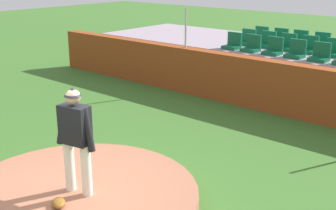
{
  "coord_description": "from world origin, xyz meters",
  "views": [
    {
      "loc": [
        5.2,
        -3.8,
        3.73
      ],
      "look_at": [
        0.0,
        2.25,
        1.18
      ],
      "focal_mm": 46.92,
      "sensor_mm": 36.0,
      "label": 1
    }
  ],
  "objects_px": {
    "stadium_chair_8": "(267,42)",
    "stadium_chair_14": "(260,37)",
    "stadium_chair_1": "(252,46)",
    "stadium_chair_4": "(320,55)",
    "stadium_chair_16": "(299,41)",
    "stadium_chair_9": "(287,45)",
    "pitcher": "(75,133)",
    "stadium_chair_10": "(309,48)",
    "stadium_chair_2": "(274,49)",
    "stadium_chair_11": "(333,51)",
    "stadium_chair_7": "(247,40)",
    "stadium_chair_3": "(296,52)",
    "stadium_chair_15": "(280,39)",
    "stadium_chair_17": "(321,44)",
    "stadium_chair_0": "(233,44)",
    "fielding_glove": "(59,203)"
  },
  "relations": [
    {
      "from": "stadium_chair_11",
      "to": "stadium_chair_8",
      "type": "bearing_deg",
      "value": -0.87
    },
    {
      "from": "pitcher",
      "to": "stadium_chair_0",
      "type": "relative_size",
      "value": 3.46
    },
    {
      "from": "stadium_chair_4",
      "to": "stadium_chair_10",
      "type": "relative_size",
      "value": 1.0
    },
    {
      "from": "stadium_chair_11",
      "to": "stadium_chair_15",
      "type": "distance_m",
      "value": 2.29
    },
    {
      "from": "pitcher",
      "to": "stadium_chair_8",
      "type": "distance_m",
      "value": 8.79
    },
    {
      "from": "stadium_chair_8",
      "to": "stadium_chair_11",
      "type": "bearing_deg",
      "value": 179.13
    },
    {
      "from": "stadium_chair_10",
      "to": "stadium_chair_11",
      "type": "bearing_deg",
      "value": 179.04
    },
    {
      "from": "stadium_chair_8",
      "to": "stadium_chair_14",
      "type": "relative_size",
      "value": 1.0
    },
    {
      "from": "stadium_chair_10",
      "to": "stadium_chair_0",
      "type": "bearing_deg",
      "value": 23.44
    },
    {
      "from": "stadium_chair_3",
      "to": "stadium_chair_1",
      "type": "bearing_deg",
      "value": 0.96
    },
    {
      "from": "pitcher",
      "to": "stadium_chair_11",
      "type": "relative_size",
      "value": 3.46
    },
    {
      "from": "stadium_chair_4",
      "to": "stadium_chair_16",
      "type": "xyz_separation_m",
      "value": [
        -1.42,
        1.79,
        0.0
      ]
    },
    {
      "from": "stadium_chair_1",
      "to": "stadium_chair_17",
      "type": "relative_size",
      "value": 1.0
    },
    {
      "from": "stadium_chair_9",
      "to": "pitcher",
      "type": "bearing_deg",
      "value": 94.98
    },
    {
      "from": "stadium_chair_9",
      "to": "stadium_chair_15",
      "type": "relative_size",
      "value": 1.0
    },
    {
      "from": "stadium_chair_4",
      "to": "stadium_chair_8",
      "type": "xyz_separation_m",
      "value": [
        -2.09,
        0.92,
        0.0
      ]
    },
    {
      "from": "stadium_chair_8",
      "to": "stadium_chair_7",
      "type": "bearing_deg",
      "value": 0.27
    },
    {
      "from": "stadium_chair_4",
      "to": "stadium_chair_15",
      "type": "relative_size",
      "value": 1.0
    },
    {
      "from": "stadium_chair_4",
      "to": "stadium_chair_14",
      "type": "distance_m",
      "value": 3.32
    },
    {
      "from": "stadium_chair_0",
      "to": "stadium_chair_16",
      "type": "xyz_separation_m",
      "value": [
        1.36,
        1.79,
        0.0
      ]
    },
    {
      "from": "pitcher",
      "to": "stadium_chair_14",
      "type": "height_order",
      "value": "pitcher"
    },
    {
      "from": "stadium_chair_9",
      "to": "stadium_chair_17",
      "type": "bearing_deg",
      "value": -127.46
    },
    {
      "from": "stadium_chair_14",
      "to": "stadium_chair_16",
      "type": "xyz_separation_m",
      "value": [
        1.39,
        0.03,
        0.0
      ]
    },
    {
      "from": "fielding_glove",
      "to": "stadium_chair_1",
      "type": "xyz_separation_m",
      "value": [
        -1.58,
        8.22,
        1.07
      ]
    },
    {
      "from": "stadium_chair_4",
      "to": "stadium_chair_17",
      "type": "xyz_separation_m",
      "value": [
        -0.71,
        1.78,
        0.0
      ]
    },
    {
      "from": "fielding_glove",
      "to": "stadium_chair_10",
      "type": "height_order",
      "value": "stadium_chair_10"
    },
    {
      "from": "stadium_chair_1",
      "to": "stadium_chair_14",
      "type": "xyz_separation_m",
      "value": [
        -0.71,
        1.77,
        0.0
      ]
    },
    {
      "from": "stadium_chair_7",
      "to": "stadium_chair_14",
      "type": "distance_m",
      "value": 0.85
    },
    {
      "from": "stadium_chair_15",
      "to": "stadium_chair_16",
      "type": "distance_m",
      "value": 0.67
    },
    {
      "from": "stadium_chair_11",
      "to": "stadium_chair_17",
      "type": "xyz_separation_m",
      "value": [
        -0.72,
        0.89,
        0.0
      ]
    },
    {
      "from": "stadium_chair_3",
      "to": "stadium_chair_15",
      "type": "height_order",
      "value": "same"
    },
    {
      "from": "stadium_chair_10",
      "to": "stadium_chair_2",
      "type": "bearing_deg",
      "value": 52.11
    },
    {
      "from": "stadium_chair_8",
      "to": "stadium_chair_16",
      "type": "relative_size",
      "value": 1.0
    },
    {
      "from": "stadium_chair_14",
      "to": "stadium_chair_15",
      "type": "xyz_separation_m",
      "value": [
        0.71,
        0.01,
        0.0
      ]
    },
    {
      "from": "stadium_chair_10",
      "to": "stadium_chair_17",
      "type": "xyz_separation_m",
      "value": [
        0.0,
        0.88,
        0.0
      ]
    },
    {
      "from": "pitcher",
      "to": "stadium_chair_8",
      "type": "height_order",
      "value": "pitcher"
    },
    {
      "from": "stadium_chair_4",
      "to": "stadium_chair_9",
      "type": "bearing_deg",
      "value": -32.54
    },
    {
      "from": "stadium_chair_7",
      "to": "pitcher",
      "type": "bearing_deg",
      "value": 104.09
    },
    {
      "from": "stadium_chair_7",
      "to": "stadium_chair_11",
      "type": "distance_m",
      "value": 2.83
    },
    {
      "from": "stadium_chair_7",
      "to": "stadium_chair_9",
      "type": "distance_m",
      "value": 1.42
    },
    {
      "from": "pitcher",
      "to": "stadium_chair_1",
      "type": "height_order",
      "value": "pitcher"
    },
    {
      "from": "stadium_chair_0",
      "to": "stadium_chair_10",
      "type": "xyz_separation_m",
      "value": [
        2.07,
        0.9,
        0.0
      ]
    },
    {
      "from": "stadium_chair_10",
      "to": "stadium_chair_14",
      "type": "bearing_deg",
      "value": -22.36
    },
    {
      "from": "stadium_chair_0",
      "to": "stadium_chair_11",
      "type": "bearing_deg",
      "value": -162.41
    },
    {
      "from": "stadium_chair_8",
      "to": "stadium_chair_1",
      "type": "bearing_deg",
      "value": 89.25
    },
    {
      "from": "stadium_chair_0",
      "to": "stadium_chair_17",
      "type": "xyz_separation_m",
      "value": [
        2.07,
        1.78,
        0.0
      ]
    },
    {
      "from": "pitcher",
      "to": "stadium_chair_3",
      "type": "bearing_deg",
      "value": 79.44
    },
    {
      "from": "fielding_glove",
      "to": "stadium_chair_1",
      "type": "relative_size",
      "value": 0.6
    },
    {
      "from": "stadium_chair_17",
      "to": "stadium_chair_8",
      "type": "bearing_deg",
      "value": 31.89
    },
    {
      "from": "stadium_chair_0",
      "to": "stadium_chair_2",
      "type": "height_order",
      "value": "same"
    }
  ]
}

